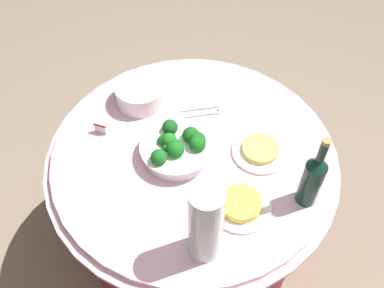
% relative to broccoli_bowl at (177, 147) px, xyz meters
% --- Properties ---
extents(ground_plane, '(6.00, 6.00, 0.00)m').
position_rel_broccoli_bowl_xyz_m(ground_plane, '(-0.06, 0.00, -0.79)').
color(ground_plane, gray).
extents(buffet_table, '(1.16, 1.16, 0.74)m').
position_rel_broccoli_bowl_xyz_m(buffet_table, '(-0.06, 0.00, -0.41)').
color(buffet_table, maroon).
rests_on(buffet_table, ground_plane).
extents(broccoli_bowl, '(0.28, 0.28, 0.12)m').
position_rel_broccoli_bowl_xyz_m(broccoli_bowl, '(0.00, 0.00, 0.00)').
color(broccoli_bowl, white).
rests_on(broccoli_bowl, buffet_table).
extents(plate_stack, '(0.21, 0.21, 0.09)m').
position_rel_broccoli_bowl_xyz_m(plate_stack, '(0.09, -0.32, -0.00)').
color(plate_stack, white).
rests_on(plate_stack, buffet_table).
extents(wine_bottle, '(0.07, 0.07, 0.34)m').
position_rel_broccoli_bowl_xyz_m(wine_bottle, '(-0.41, 0.30, 0.08)').
color(wine_bottle, '#0E2E24').
rests_on(wine_bottle, buffet_table).
extents(decorative_fruit_vase, '(0.11, 0.11, 0.34)m').
position_rel_broccoli_bowl_xyz_m(decorative_fruit_vase, '(-0.01, 0.40, 0.11)').
color(decorative_fruit_vase, silver).
rests_on(decorative_fruit_vase, buffet_table).
extents(serving_tongs, '(0.17, 0.05, 0.01)m').
position_rel_broccoli_bowl_xyz_m(serving_tongs, '(-0.14, -0.20, -0.04)').
color(serving_tongs, silver).
rests_on(serving_tongs, buffet_table).
extents(food_plate_noodles, '(0.22, 0.22, 0.03)m').
position_rel_broccoli_bowl_xyz_m(food_plate_noodles, '(-0.32, 0.06, -0.03)').
color(food_plate_noodles, white).
rests_on(food_plate_noodles, buffet_table).
extents(food_plate_fried_egg, '(0.22, 0.22, 0.04)m').
position_rel_broccoli_bowl_xyz_m(food_plate_fried_egg, '(-0.17, 0.28, -0.03)').
color(food_plate_fried_egg, white).
rests_on(food_plate_fried_egg, buffet_table).
extents(label_placard_front, '(0.05, 0.03, 0.05)m').
position_rel_broccoli_bowl_xyz_m(label_placard_front, '(0.28, -0.18, -0.02)').
color(label_placard_front, white).
rests_on(label_placard_front, buffet_table).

